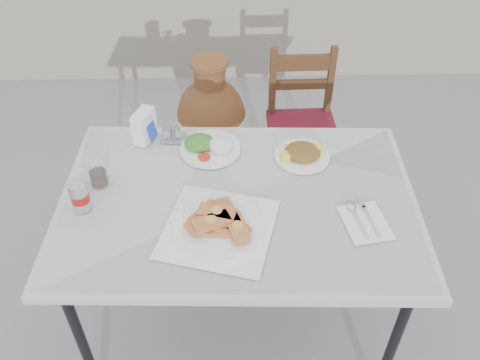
{
  "coord_description": "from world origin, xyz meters",
  "views": [
    {
      "loc": [
        -0.12,
        -1.29,
        2.15
      ],
      "look_at": [
        -0.08,
        0.14,
        0.86
      ],
      "focal_mm": 38.0,
      "sensor_mm": 36.0,
      "label": 1
    }
  ],
  "objects_px": {
    "napkin_holder": "(144,126)",
    "condiment_caddy": "(173,135)",
    "salad_rice_plate": "(209,146)",
    "soda_can": "(80,196)",
    "cola_glass": "(98,175)",
    "salad_chopped_plate": "(302,153)",
    "terracotta_urn": "(212,119)",
    "pide_plate": "(218,222)",
    "chair": "(302,125)",
    "cafe_table": "(238,208)"
  },
  "relations": [
    {
      "from": "napkin_holder",
      "to": "condiment_caddy",
      "type": "xyz_separation_m",
      "value": [
        0.12,
        -0.0,
        -0.05
      ]
    },
    {
      "from": "salad_rice_plate",
      "to": "condiment_caddy",
      "type": "xyz_separation_m",
      "value": [
        -0.16,
        0.08,
        0.0
      ]
    },
    {
      "from": "salad_rice_plate",
      "to": "condiment_caddy",
      "type": "height_order",
      "value": "condiment_caddy"
    },
    {
      "from": "soda_can",
      "to": "cola_glass",
      "type": "distance_m",
      "value": 0.14
    },
    {
      "from": "salad_chopped_plate",
      "to": "soda_can",
      "type": "bearing_deg",
      "value": -162.06
    },
    {
      "from": "terracotta_urn",
      "to": "salad_chopped_plate",
      "type": "bearing_deg",
      "value": -67.08
    },
    {
      "from": "salad_chopped_plate",
      "to": "condiment_caddy",
      "type": "xyz_separation_m",
      "value": [
        -0.54,
        0.14,
        0.0
      ]
    },
    {
      "from": "soda_can",
      "to": "condiment_caddy",
      "type": "height_order",
      "value": "soda_can"
    },
    {
      "from": "pide_plate",
      "to": "soda_can",
      "type": "xyz_separation_m",
      "value": [
        -0.5,
        0.12,
        0.03
      ]
    },
    {
      "from": "salad_rice_plate",
      "to": "cola_glass",
      "type": "xyz_separation_m",
      "value": [
        -0.42,
        -0.2,
        0.02
      ]
    },
    {
      "from": "salad_chopped_plate",
      "to": "soda_can",
      "type": "height_order",
      "value": "soda_can"
    },
    {
      "from": "soda_can",
      "to": "chair",
      "type": "height_order",
      "value": "soda_can"
    },
    {
      "from": "salad_rice_plate",
      "to": "cola_glass",
      "type": "height_order",
      "value": "cola_glass"
    },
    {
      "from": "soda_can",
      "to": "chair",
      "type": "distance_m",
      "value": 1.47
    },
    {
      "from": "salad_rice_plate",
      "to": "condiment_caddy",
      "type": "bearing_deg",
      "value": 153.08
    },
    {
      "from": "salad_chopped_plate",
      "to": "chair",
      "type": "xyz_separation_m",
      "value": [
        0.12,
        0.75,
        -0.39
      ]
    },
    {
      "from": "chair",
      "to": "terracotta_urn",
      "type": "distance_m",
      "value": 0.57
    },
    {
      "from": "soda_can",
      "to": "napkin_holder",
      "type": "distance_m",
      "value": 0.45
    },
    {
      "from": "pide_plate",
      "to": "cola_glass",
      "type": "bearing_deg",
      "value": 151.26
    },
    {
      "from": "cafe_table",
      "to": "terracotta_urn",
      "type": "bearing_deg",
      "value": 96.4
    },
    {
      "from": "cola_glass",
      "to": "condiment_caddy",
      "type": "distance_m",
      "value": 0.38
    },
    {
      "from": "salad_chopped_plate",
      "to": "cola_glass",
      "type": "bearing_deg",
      "value": -170.15
    },
    {
      "from": "salad_rice_plate",
      "to": "soda_can",
      "type": "xyz_separation_m",
      "value": [
        -0.46,
        -0.33,
        0.04
      ]
    },
    {
      "from": "salad_chopped_plate",
      "to": "napkin_holder",
      "type": "distance_m",
      "value": 0.67
    },
    {
      "from": "terracotta_urn",
      "to": "cafe_table",
      "type": "bearing_deg",
      "value": -83.6
    },
    {
      "from": "cola_glass",
      "to": "salad_chopped_plate",
      "type": "bearing_deg",
      "value": 9.85
    },
    {
      "from": "soda_can",
      "to": "condiment_caddy",
      "type": "xyz_separation_m",
      "value": [
        0.3,
        0.41,
        -0.04
      ]
    },
    {
      "from": "napkin_holder",
      "to": "chair",
      "type": "distance_m",
      "value": 1.08
    },
    {
      "from": "condiment_caddy",
      "to": "chair",
      "type": "bearing_deg",
      "value": 42.77
    },
    {
      "from": "pide_plate",
      "to": "cola_glass",
      "type": "xyz_separation_m",
      "value": [
        -0.46,
        0.25,
        0.01
      ]
    },
    {
      "from": "soda_can",
      "to": "condiment_caddy",
      "type": "bearing_deg",
      "value": 53.5
    },
    {
      "from": "cola_glass",
      "to": "napkin_holder",
      "type": "xyz_separation_m",
      "value": [
        0.15,
        0.28,
        0.02
      ]
    },
    {
      "from": "napkin_holder",
      "to": "terracotta_urn",
      "type": "relative_size",
      "value": 0.18
    },
    {
      "from": "pide_plate",
      "to": "terracotta_urn",
      "type": "xyz_separation_m",
      "value": [
        -0.06,
        1.35,
        -0.51
      ]
    },
    {
      "from": "salad_rice_plate",
      "to": "napkin_holder",
      "type": "distance_m",
      "value": 0.29
    },
    {
      "from": "cafe_table",
      "to": "napkin_holder",
      "type": "distance_m",
      "value": 0.55
    },
    {
      "from": "pide_plate",
      "to": "cola_glass",
      "type": "distance_m",
      "value": 0.53
    },
    {
      "from": "soda_can",
      "to": "terracotta_urn",
      "type": "distance_m",
      "value": 1.41
    },
    {
      "from": "cola_glass",
      "to": "chair",
      "type": "xyz_separation_m",
      "value": [
        0.92,
        0.89,
        -0.42
      ]
    },
    {
      "from": "napkin_holder",
      "to": "condiment_caddy",
      "type": "height_order",
      "value": "napkin_holder"
    },
    {
      "from": "cafe_table",
      "to": "pide_plate",
      "type": "height_order",
      "value": "pide_plate"
    },
    {
      "from": "salad_rice_plate",
      "to": "terracotta_urn",
      "type": "xyz_separation_m",
      "value": [
        -0.02,
        0.9,
        -0.5
      ]
    },
    {
      "from": "cafe_table",
      "to": "cola_glass",
      "type": "height_order",
      "value": "cola_glass"
    },
    {
      "from": "cafe_table",
      "to": "soda_can",
      "type": "xyz_separation_m",
      "value": [
        -0.57,
        -0.04,
        0.12
      ]
    },
    {
      "from": "soda_can",
      "to": "condiment_caddy",
      "type": "distance_m",
      "value": 0.51
    },
    {
      "from": "pide_plate",
      "to": "napkin_holder",
      "type": "xyz_separation_m",
      "value": [
        -0.31,
        0.53,
        0.03
      ]
    },
    {
      "from": "salad_chopped_plate",
      "to": "napkin_holder",
      "type": "bearing_deg",
      "value": 167.92
    },
    {
      "from": "chair",
      "to": "salad_rice_plate",
      "type": "bearing_deg",
      "value": -127.24
    },
    {
      "from": "cola_glass",
      "to": "terracotta_urn",
      "type": "distance_m",
      "value": 1.27
    },
    {
      "from": "condiment_caddy",
      "to": "chair",
      "type": "xyz_separation_m",
      "value": [
        0.66,
        0.61,
        -0.4
      ]
    }
  ]
}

